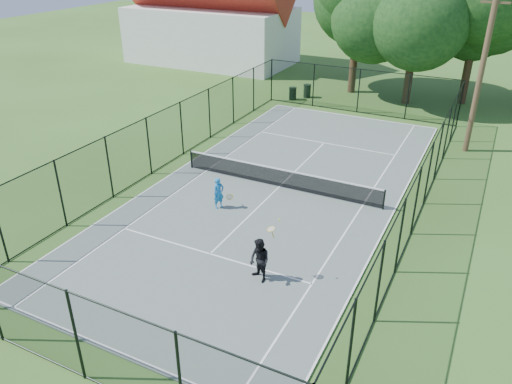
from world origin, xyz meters
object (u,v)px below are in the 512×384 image
at_px(utility_pole, 481,73).
at_px(trash_bin_right, 307,91).
at_px(player_black, 260,260).
at_px(tennis_net, 280,177).
at_px(trash_bin_left, 293,93).
at_px(player_blue, 219,193).

bearing_deg(utility_pole, trash_bin_right, 153.85).
bearing_deg(trash_bin_right, player_black, -72.76).
xyz_separation_m(trash_bin_right, player_black, (6.77, -21.81, 0.38)).
xyz_separation_m(utility_pole, player_black, (-5.10, -15.99, -3.52)).
relative_size(tennis_net, utility_pole, 1.16).
relative_size(trash_bin_left, player_blue, 0.64).
height_order(trash_bin_left, player_black, player_black).
xyz_separation_m(player_blue, player_black, (3.92, -3.91, 0.11)).
relative_size(trash_bin_left, player_black, 0.38).
distance_m(trash_bin_right, utility_pole, 13.79).
distance_m(trash_bin_left, player_blue, 17.30).
bearing_deg(trash_bin_left, tennis_net, -69.59).
xyz_separation_m(trash_bin_left, utility_pole, (12.63, -4.84, 3.94)).
relative_size(tennis_net, player_black, 4.23).
height_order(trash_bin_right, player_blue, player_blue).
xyz_separation_m(trash_bin_right, player_blue, (2.85, -17.90, 0.27)).
bearing_deg(player_black, trash_bin_right, 107.24).
height_order(tennis_net, trash_bin_left, tennis_net).
xyz_separation_m(trash_bin_left, trash_bin_right, (0.76, 0.98, 0.04)).
relative_size(trash_bin_right, player_blue, 0.69).
distance_m(trash_bin_left, utility_pole, 14.09).
bearing_deg(player_blue, tennis_net, 63.30).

